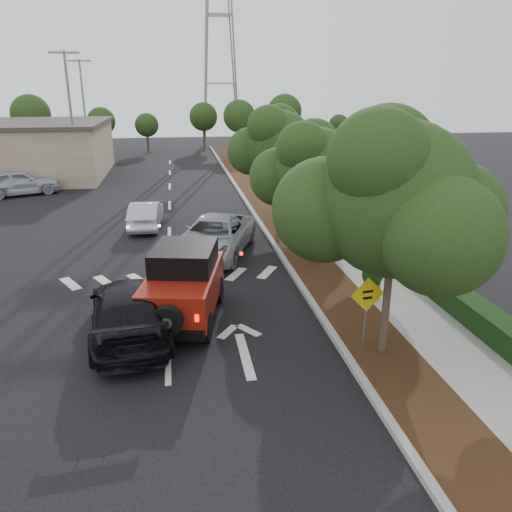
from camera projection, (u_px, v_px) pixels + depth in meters
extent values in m
plane|color=black|center=(168.00, 362.00, 12.86)|extent=(120.00, 120.00, 0.00)
cube|color=#9E9B93|center=(263.00, 228.00, 24.74)|extent=(0.20, 70.00, 0.15)
cube|color=black|center=(283.00, 227.00, 24.90)|extent=(1.80, 70.00, 0.12)
cube|color=gray|center=(319.00, 225.00, 25.19)|extent=(2.00, 70.00, 0.12)
cube|color=black|center=(346.00, 218.00, 25.29)|extent=(0.80, 70.00, 0.80)
cylinder|color=black|center=(167.00, 289.00, 16.40)|extent=(0.47, 0.90, 0.85)
cylinder|color=black|center=(217.00, 290.00, 16.32)|extent=(0.47, 0.90, 0.85)
cylinder|color=black|center=(146.00, 326.00, 13.86)|extent=(0.47, 0.90, 0.85)
cylinder|color=black|center=(205.00, 327.00, 13.78)|extent=(0.47, 0.90, 0.85)
cube|color=maroon|center=(184.00, 288.00, 14.90)|extent=(2.72, 4.27, 1.07)
cube|color=black|center=(184.00, 257.00, 14.92)|extent=(2.19, 2.50, 0.68)
cube|color=maroon|center=(192.00, 273.00, 16.35)|extent=(1.89, 1.44, 0.88)
cube|color=black|center=(170.00, 335.00, 13.11)|extent=(1.83, 0.58, 0.23)
cylinder|color=black|center=(167.00, 321.00, 12.81)|extent=(0.84, 0.40, 0.81)
cube|color=#FF190C|center=(141.00, 317.00, 13.05)|extent=(0.11, 0.06, 0.19)
cube|color=#FF190C|center=(197.00, 318.00, 12.98)|extent=(0.11, 0.06, 0.19)
imported|color=#A1A3A8|center=(214.00, 237.00, 20.81)|extent=(4.40, 6.20, 1.57)
imported|color=black|center=(130.00, 310.00, 14.04)|extent=(2.64, 5.44, 1.52)
imported|color=#B7B9BF|center=(146.00, 215.00, 24.85)|extent=(1.64, 4.11, 1.33)
imported|color=#B8BBC1|center=(18.00, 182.00, 32.14)|extent=(5.31, 3.81, 1.68)
cylinder|color=slate|center=(365.00, 316.00, 13.08)|extent=(0.07, 0.07, 1.85)
cube|color=yellow|center=(368.00, 295.00, 12.86)|extent=(0.94, 0.13, 0.95)
cube|color=black|center=(368.00, 292.00, 12.81)|extent=(0.30, 0.04, 0.07)
cube|color=black|center=(368.00, 298.00, 12.87)|extent=(0.26, 0.04, 0.07)
cylinder|color=brown|center=(371.00, 290.00, 16.38)|extent=(0.59, 0.59, 0.55)
sphere|color=black|center=(372.00, 275.00, 16.21)|extent=(0.69, 0.69, 0.69)
imported|color=black|center=(373.00, 273.00, 16.19)|extent=(0.62, 0.54, 0.65)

